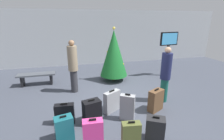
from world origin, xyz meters
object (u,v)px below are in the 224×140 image
(waiting_bench, at_px, (37,76))
(suitcase_3, at_px, (92,112))
(suitcase_2, at_px, (156,100))
(suitcase_8, at_px, (65,114))
(holiday_tree, at_px, (114,53))
(traveller_0, at_px, (166,74))
(suitcase_6, at_px, (64,129))
(suitcase_5, at_px, (93,136))
(suitcase_1, at_px, (155,129))
(suitcase_4, at_px, (131,135))
(traveller_1, at_px, (73,65))
(suitcase_7, at_px, (112,101))
(suitcase_0, at_px, (127,107))
(flight_info_kiosk, at_px, (169,46))

(waiting_bench, height_order, suitcase_3, suitcase_3)
(suitcase_2, height_order, suitcase_8, suitcase_2)
(holiday_tree, relative_size, traveller_0, 1.28)
(waiting_bench, distance_m, suitcase_6, 3.77)
(suitcase_5, bearing_deg, suitcase_1, 0.14)
(waiting_bench, relative_size, suitcase_6, 2.40)
(suitcase_4, bearing_deg, traveller_1, 108.33)
(holiday_tree, relative_size, suitcase_5, 3.02)
(suitcase_2, relative_size, suitcase_5, 0.90)
(waiting_bench, bearing_deg, suitcase_7, -47.68)
(suitcase_2, bearing_deg, suitcase_4, -135.33)
(holiday_tree, distance_m, suitcase_1, 3.94)
(suitcase_7, bearing_deg, suitcase_4, -88.82)
(holiday_tree, bearing_deg, suitcase_5, -110.54)
(suitcase_8, bearing_deg, suitcase_0, -8.30)
(suitcase_5, xyz_separation_m, suitcase_6, (-0.57, 0.49, -0.08))
(waiting_bench, height_order, traveller_1, traveller_1)
(suitcase_7, bearing_deg, holiday_tree, 74.01)
(suitcase_1, bearing_deg, suitcase_5, -179.86)
(suitcase_0, height_order, suitcase_7, suitcase_0)
(traveller_0, xyz_separation_m, suitcase_7, (-1.78, -0.20, -0.64))
(suitcase_0, relative_size, suitcase_6, 1.24)
(suitcase_0, relative_size, suitcase_1, 1.28)
(suitcase_6, bearing_deg, traveller_0, 19.25)
(traveller_1, bearing_deg, suitcase_5, -84.84)
(traveller_1, height_order, suitcase_4, traveller_1)
(traveller_0, distance_m, suitcase_1, 2.06)
(suitcase_2, xyz_separation_m, suitcase_5, (-1.98, -1.11, 0.04))
(traveller_0, distance_m, suitcase_4, 2.51)
(waiting_bench, relative_size, suitcase_7, 2.19)
(suitcase_2, bearing_deg, traveller_0, 40.74)
(suitcase_3, height_order, suitcase_7, suitcase_7)
(suitcase_2, bearing_deg, suitcase_5, -150.74)
(holiday_tree, relative_size, suitcase_3, 3.52)
(suitcase_0, distance_m, suitcase_6, 1.64)
(holiday_tree, relative_size, suitcase_6, 3.80)
(suitcase_2, bearing_deg, traveller_1, 139.45)
(holiday_tree, xyz_separation_m, suitcase_0, (-0.41, -2.95, -0.85))
(waiting_bench, height_order, suitcase_8, suitcase_8)
(suitcase_6, distance_m, suitcase_8, 0.62)
(suitcase_0, height_order, suitcase_6, suitcase_0)
(flight_info_kiosk, relative_size, traveller_0, 1.14)
(traveller_0, height_order, suitcase_8, traveller_0)
(flight_info_kiosk, bearing_deg, suitcase_2, -126.77)
(traveller_0, relative_size, traveller_1, 0.94)
(flight_info_kiosk, height_order, suitcase_6, flight_info_kiosk)
(suitcase_1, xyz_separation_m, suitcase_3, (-1.26, 0.99, 0.03))
(suitcase_1, xyz_separation_m, suitcase_4, (-0.60, -0.10, 0.02))
(traveller_0, bearing_deg, waiting_bench, 149.42)
(suitcase_6, distance_m, suitcase_7, 1.58)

